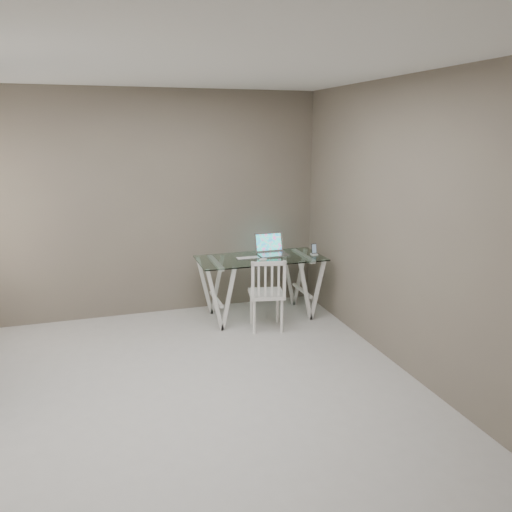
% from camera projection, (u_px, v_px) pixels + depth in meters
% --- Properties ---
extents(room, '(4.50, 4.52, 2.71)m').
position_uv_depth(room, '(180.00, 198.00, 3.82)').
color(room, '#AEACA7').
rests_on(room, ground).
extents(desk, '(1.50, 0.70, 0.75)m').
position_uv_depth(desk, '(260.00, 287.00, 6.04)').
color(desk, silver).
rests_on(desk, ground).
extents(chair, '(0.45, 0.45, 0.85)m').
position_uv_depth(chair, '(267.00, 291.00, 5.60)').
color(chair, white).
rests_on(chair, ground).
extents(laptop, '(0.36, 0.32, 0.24)m').
position_uv_depth(laptop, '(271.00, 249.00, 6.11)').
color(laptop, '#B9B9BD').
rests_on(laptop, desk).
extents(keyboard, '(0.27, 0.12, 0.01)m').
position_uv_depth(keyboard, '(248.00, 258.00, 5.92)').
color(keyboard, silver).
rests_on(keyboard, desk).
extents(mouse, '(0.10, 0.06, 0.03)m').
position_uv_depth(mouse, '(263.00, 259.00, 5.80)').
color(mouse, white).
rests_on(mouse, desk).
extents(phone_dock, '(0.07, 0.07, 0.14)m').
position_uv_depth(phone_dock, '(314.00, 252.00, 6.07)').
color(phone_dock, white).
rests_on(phone_dock, desk).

